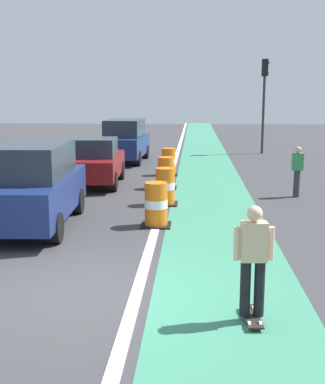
# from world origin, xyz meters

# --- Properties ---
(ground_plane) EXTENTS (100.00, 100.00, 0.00)m
(ground_plane) POSITION_xyz_m (0.00, 0.00, 0.00)
(ground_plane) COLOR #38383A
(bike_lane_strip) EXTENTS (2.50, 80.00, 0.01)m
(bike_lane_strip) POSITION_xyz_m (2.40, 12.00, 0.00)
(bike_lane_strip) COLOR #387F60
(bike_lane_strip) RESTS_ON ground
(lane_divider_stripe) EXTENTS (0.20, 80.00, 0.01)m
(lane_divider_stripe) POSITION_xyz_m (0.90, 12.00, 0.01)
(lane_divider_stripe) COLOR silver
(lane_divider_stripe) RESTS_ON ground
(skateboarder_on_lane) EXTENTS (0.57, 0.81, 1.69)m
(skateboarder_on_lane) POSITION_xyz_m (2.66, -0.85, 0.91)
(skateboarder_on_lane) COLOR black
(skateboarder_on_lane) RESTS_ON ground
(parked_suv_nearest) EXTENTS (2.10, 4.69, 2.04)m
(parked_suv_nearest) POSITION_xyz_m (-2.09, 4.20, 1.04)
(parked_suv_nearest) COLOR navy
(parked_suv_nearest) RESTS_ON ground
(parked_sedan_second) EXTENTS (2.06, 4.18, 1.70)m
(parked_sedan_second) POSITION_xyz_m (-1.77, 10.09, 0.83)
(parked_sedan_second) COLOR maroon
(parked_sedan_second) RESTS_ON ground
(parked_suv_third) EXTENTS (2.04, 4.66, 2.04)m
(parked_suv_third) POSITION_xyz_m (-1.51, 16.63, 1.04)
(parked_suv_third) COLOR navy
(parked_suv_third) RESTS_ON ground
(traffic_barrel_front) EXTENTS (0.73, 0.73, 1.09)m
(traffic_barrel_front) POSITION_xyz_m (0.90, 4.43, 0.53)
(traffic_barrel_front) COLOR orange
(traffic_barrel_front) RESTS_ON ground
(traffic_barrel_mid) EXTENTS (0.73, 0.73, 1.09)m
(traffic_barrel_mid) POSITION_xyz_m (0.98, 6.94, 0.53)
(traffic_barrel_mid) COLOR orange
(traffic_barrel_mid) RESTS_ON ground
(traffic_barrel_back) EXTENTS (0.73, 0.73, 1.09)m
(traffic_barrel_back) POSITION_xyz_m (0.86, 9.60, 0.53)
(traffic_barrel_back) COLOR orange
(traffic_barrel_back) RESTS_ON ground
(traffic_barrel_far) EXTENTS (0.73, 0.73, 1.09)m
(traffic_barrel_far) POSITION_xyz_m (0.80, 12.59, 0.53)
(traffic_barrel_far) COLOR orange
(traffic_barrel_far) RESTS_ON ground
(traffic_light_corner) EXTENTS (0.41, 0.32, 5.10)m
(traffic_light_corner) POSITION_xyz_m (5.61, 20.67, 3.50)
(traffic_light_corner) COLOR #2D2D2D
(traffic_light_corner) RESTS_ON ground
(pedestrian_crossing) EXTENTS (0.34, 0.20, 1.61)m
(pedestrian_crossing) POSITION_xyz_m (5.08, 8.33, 0.86)
(pedestrian_crossing) COLOR #33333D
(pedestrian_crossing) RESTS_ON ground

